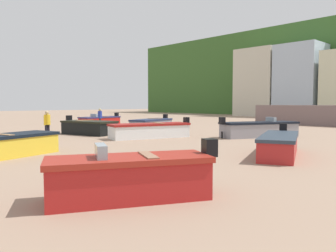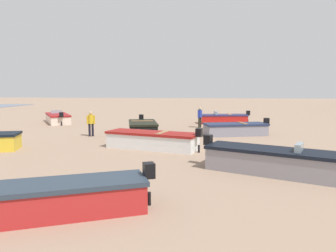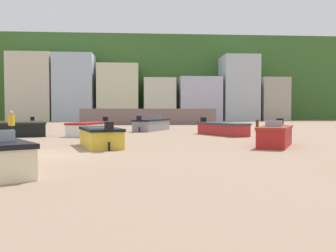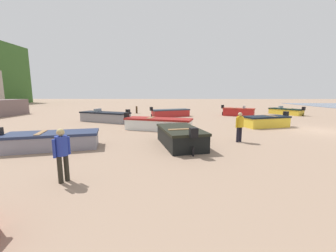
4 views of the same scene
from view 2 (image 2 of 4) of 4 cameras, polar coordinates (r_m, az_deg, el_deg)
name	(u,v)px [view 2 (image 2 of 4)]	position (r m, az deg, el deg)	size (l,w,h in m)	color
boat_red_0	(224,119)	(27.94, 10.06, 1.31)	(2.03, 4.43, 1.12)	red
boat_white_2	(152,140)	(16.13, -2.86, -2.59)	(2.76, 5.09, 1.18)	white
boat_cream_4	(58,118)	(29.81, -19.38, 1.35)	(4.84, 3.95, 1.11)	beige
boat_black_6	(143,128)	(20.72, -4.63, -0.43)	(3.97, 2.59, 1.22)	black
boat_red_7	(59,198)	(8.30, -19.22, -12.31)	(2.91, 4.52, 1.15)	#B12424
boat_grey_8	(273,161)	(12.06, 18.55, -6.05)	(3.27, 5.07, 1.24)	gray
boat_grey_9	(236,129)	(21.15, 12.18, -0.56)	(2.59, 4.43, 1.11)	gray
beach_walker_foreground	(200,116)	(24.68, 5.80, 1.90)	(0.50, 0.47, 1.62)	#28261D
beach_walker_distant	(91,122)	(20.76, -13.82, 0.78)	(0.46, 0.51, 1.62)	black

